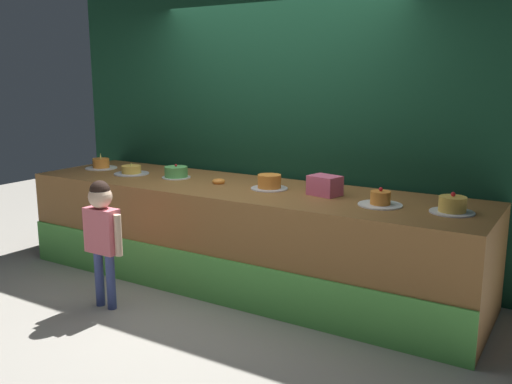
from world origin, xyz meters
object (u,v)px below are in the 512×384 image
cake_far_left (101,164)px  cake_far_right (452,206)px  pink_box (325,185)px  child_figure (102,227)px  donut (219,181)px  cake_center_left (176,172)px  cake_left (131,171)px  cake_right (380,200)px  cake_center_right (269,182)px

cake_far_left → cake_far_right: 3.57m
pink_box → cake_far_left: size_ratio=0.75×
pink_box → cake_far_right: 1.02m
child_figure → donut: 1.14m
pink_box → cake_center_left: 1.53m
cake_center_left → pink_box: bearing=0.9°
cake_left → cake_right: 2.55m
cake_left → cake_center_left: bearing=7.8°
cake_far_left → cake_center_right: 2.04m
cake_far_left → cake_center_right: size_ratio=1.03×
cake_center_right → cake_right: bearing=-5.8°
child_figure → cake_center_left: 1.12m
cake_left → cake_center_right: cake_center_right is taller
cake_far_right → pink_box: bearing=175.8°
donut → cake_far_right: cake_far_right is taller
pink_box → cake_left: bearing=-177.4°
cake_center_left → cake_center_right: cake_center_left is taller
cake_far_left → cake_far_right: bearing=-1.0°
child_figure → cake_far_right: size_ratio=3.32×
cake_center_right → cake_right: cake_right is taller
child_figure → cake_right: size_ratio=3.14×
cake_right → donut: bearing=177.3°
pink_box → cake_far_left: (-2.55, -0.01, -0.04)m
cake_far_left → cake_center_right: (2.04, -0.01, 0.01)m
pink_box → cake_right: bearing=-13.3°
cake_center_left → child_figure: bearing=-82.9°
child_figure → cake_right: child_figure is taller
cake_center_left → cake_far_left: bearing=179.2°
child_figure → cake_far_left: bearing=136.5°
child_figure → cake_right: (1.91, 0.98, 0.25)m
cake_far_left → donut: bearing=-1.4°
cake_far_right → cake_right: bearing=-174.8°
cake_center_right → pink_box: bearing=1.9°
child_figure → cake_right: 2.16m
donut → cake_right: bearing=-2.7°
cake_center_left → cake_center_right: bearing=0.4°
child_figure → cake_far_left: 1.61m
cake_right → child_figure: bearing=-152.7°
cake_center_left → cake_right: cake_right is taller
cake_far_left → cake_far_right: (3.57, -0.07, 0.01)m
pink_box → donut: (-1.02, -0.05, -0.06)m
cake_center_right → cake_far_left: bearing=179.8°
cake_left → cake_center_right: size_ratio=1.08×
child_figure → cake_center_right: 1.43m
donut → child_figure: bearing=-109.6°
cake_left → pink_box: bearing=2.6°
pink_box → donut: pink_box is taller
cake_far_left → child_figure: bearing=-43.5°
cake_center_left → cake_right: bearing=-2.7°
pink_box → cake_center_right: (-0.51, -0.02, -0.02)m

